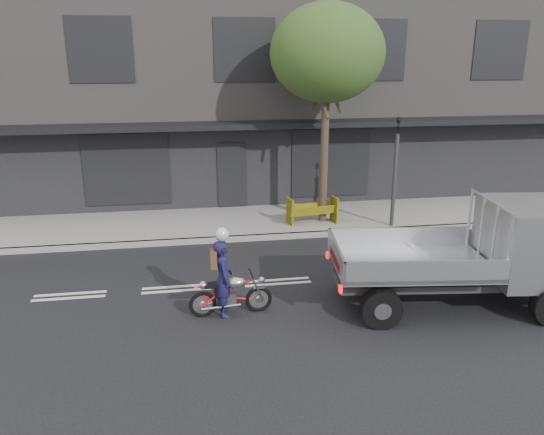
{
  "coord_description": "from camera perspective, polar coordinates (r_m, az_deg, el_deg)",
  "views": [
    {
      "loc": [
        -2.04,
        -11.58,
        5.25
      ],
      "look_at": [
        -0.05,
        0.5,
        1.48
      ],
      "focal_mm": 35.0,
      "sensor_mm": 36.0,
      "label": 1
    }
  ],
  "objects": [
    {
      "name": "kerb",
      "position": [
        15.69,
        -1.36,
        -2.15
      ],
      "size": [
        32.0,
        0.2,
        0.15
      ],
      "primitive_type": "cube",
      "color": "gray",
      "rests_on": "ground"
    },
    {
      "name": "rider",
      "position": [
        11.08,
        -5.27,
        -6.51
      ],
      "size": [
        0.43,
        0.62,
        1.65
      ],
      "primitive_type": "imported",
      "rotation": [
        0.0,
        0.0,
        1.62
      ],
      "color": "#1A173F",
      "rests_on": "ground"
    },
    {
      "name": "street_tree",
      "position": [
        16.34,
        5.96,
        17.12
      ],
      "size": [
        3.4,
        3.4,
        6.74
      ],
      "color": "#382B21",
      "rests_on": "ground"
    },
    {
      "name": "building_main",
      "position": [
        23.0,
        -4.38,
        13.94
      ],
      "size": [
        26.0,
        10.0,
        8.0
      ],
      "primitive_type": "cube",
      "color": "slate",
      "rests_on": "ground"
    },
    {
      "name": "construction_barrier",
      "position": [
        16.5,
        4.54,
        0.61
      ],
      "size": [
        1.62,
        0.86,
        0.86
      ],
      "primitive_type": null,
      "rotation": [
        0.0,
        0.0,
        0.17
      ],
      "color": "yellow",
      "rests_on": "sidewalk"
    },
    {
      "name": "flatbed_ute",
      "position": [
        12.37,
        24.26,
        -2.79
      ],
      "size": [
        5.36,
        2.7,
        2.38
      ],
      "rotation": [
        0.0,
        0.0,
        -0.13
      ],
      "color": "black",
      "rests_on": "ground"
    },
    {
      "name": "traffic_light_pole",
      "position": [
        16.57,
        13.05,
        4.12
      ],
      "size": [
        0.12,
        0.12,
        3.5
      ],
      "color": "#2D2D30",
      "rests_on": "ground"
    },
    {
      "name": "ground",
      "position": [
        12.87,
        0.59,
        -6.96
      ],
      "size": [
        80.0,
        80.0,
        0.0
      ],
      "primitive_type": "plane",
      "color": "black",
      "rests_on": "ground"
    },
    {
      "name": "sidewalk",
      "position": [
        17.2,
        -2.11,
        -0.42
      ],
      "size": [
        32.0,
        3.2,
        0.15
      ],
      "primitive_type": "cube",
      "color": "gray",
      "rests_on": "ground"
    },
    {
      "name": "motorcycle",
      "position": [
        11.24,
        -4.45,
        -8.14
      ],
      "size": [
        1.76,
        0.51,
        0.91
      ],
      "rotation": [
        0.0,
        0.0,
        0.05
      ],
      "color": "black",
      "rests_on": "ground"
    }
  ]
}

